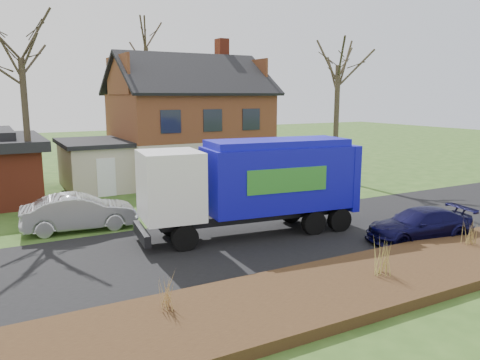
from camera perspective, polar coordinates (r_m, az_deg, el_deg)
ground at (r=18.52m, az=4.80°, el=-6.86°), size 120.00×120.00×0.00m
road at (r=18.52m, az=4.80°, el=-6.83°), size 80.00×7.00×0.02m
mulch_verge at (r=14.61m, az=16.55°, el=-11.44°), size 80.00×3.50×0.30m
main_house at (r=30.83m, az=-7.16°, el=7.57°), size 12.95×8.95×9.26m
garbage_truck at (r=18.33m, az=1.97°, el=-0.07°), size 8.94×3.32×3.74m
silver_sedan at (r=20.24m, az=-18.99°, el=-3.73°), size 4.63×1.99×1.48m
navy_wagon at (r=19.08m, az=21.03°, el=-5.11°), size 4.45×2.41×1.22m
tree_front_west at (r=24.48m, az=-25.33°, el=15.75°), size 3.34×3.34×9.93m
tree_front_east at (r=30.90m, az=11.97°, el=15.72°), size 3.76×3.76×10.45m
tree_back at (r=40.26m, az=-11.47°, el=17.31°), size 3.98×3.98×12.61m
grass_clump_west at (r=11.81m, az=-9.02°, el=-13.28°), size 0.34×0.28×0.91m
grass_clump_mid at (r=14.36m, az=16.97°, el=-8.90°), size 0.39×0.32×1.08m
grass_clump_east at (r=18.33m, az=26.24°, el=-5.73°), size 0.34×0.28×0.85m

